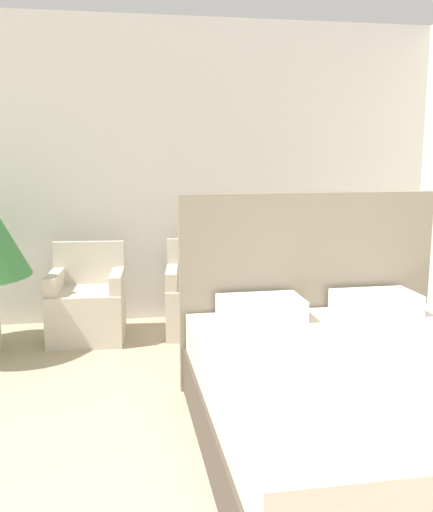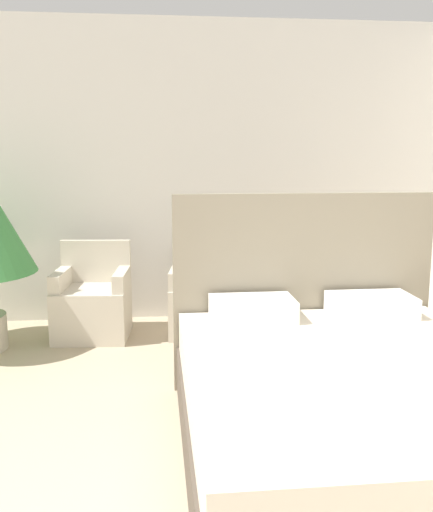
% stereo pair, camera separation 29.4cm
% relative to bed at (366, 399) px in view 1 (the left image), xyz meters
% --- Properties ---
extents(wall_back, '(10.00, 0.06, 2.90)m').
position_rel_bed_xyz_m(wall_back, '(-0.66, 2.86, 1.14)').
color(wall_back, silver).
rests_on(wall_back, ground_plane).
extents(bed, '(1.82, 2.20, 1.37)m').
position_rel_bed_xyz_m(bed, '(0.00, 0.00, 0.00)').
color(bed, '#4C4238').
rests_on(bed, ground_plane).
extents(armchair_near_window_left, '(0.68, 0.63, 0.85)m').
position_rel_bed_xyz_m(armchair_near_window_left, '(-1.60, 2.27, -0.03)').
color(armchair_near_window_left, beige).
rests_on(armchair_near_window_left, ground_plane).
extents(armchair_near_window_right, '(0.71, 0.66, 0.85)m').
position_rel_bed_xyz_m(armchair_near_window_right, '(-0.57, 2.27, -0.03)').
color(armchair_near_window_right, beige).
rests_on(armchair_near_window_right, ground_plane).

